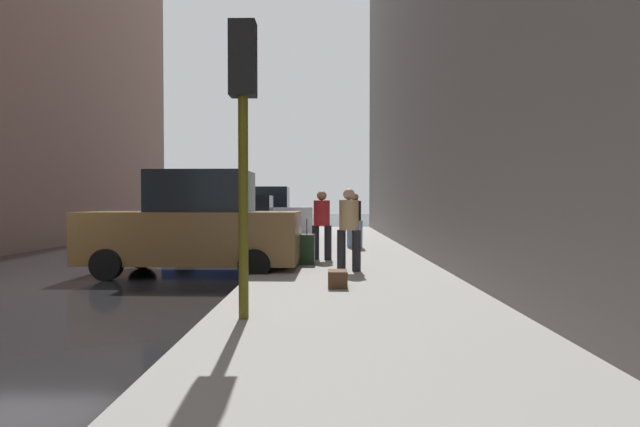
{
  "coord_description": "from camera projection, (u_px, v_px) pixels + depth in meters",
  "views": [
    {
      "loc": [
        5.51,
        -9.05,
        1.57
      ],
      "look_at": [
        5.33,
        4.51,
        1.27
      ],
      "focal_mm": 28.0,
      "sensor_mm": 36.0,
      "label": 1
    }
  ],
  "objects": [
    {
      "name": "duffel_bag",
      "position": [
        338.0,
        279.0,
        8.34
      ],
      "size": [
        0.32,
        0.44,
        0.28
      ],
      "color": "#472D19",
      "rests_on": "sidewalk"
    },
    {
      "name": "parked_white_van",
      "position": [
        261.0,
        215.0,
        21.8
      ],
      "size": [
        4.61,
        2.09,
        2.25
      ],
      "color": "silver",
      "rests_on": "ground_plane"
    },
    {
      "name": "fire_hydrant",
      "position": [
        291.0,
        238.0,
        14.93
      ],
      "size": [
        0.42,
        0.22,
        0.7
      ],
      "color": "red",
      "rests_on": "sidewalk"
    },
    {
      "name": "pedestrian_in_red_jacket",
      "position": [
        322.0,
        221.0,
        12.34
      ],
      "size": [
        0.53,
        0.5,
        1.71
      ],
      "color": "black",
      "rests_on": "sidewalk"
    },
    {
      "name": "parked_bronze_suv",
      "position": [
        195.0,
        227.0,
        10.86
      ],
      "size": [
        4.64,
        2.14,
        2.25
      ],
      "color": "brown",
      "rests_on": "ground_plane"
    },
    {
      "name": "ground_plane",
      "position": [
        27.0,
        288.0,
        9.16
      ],
      "size": [
        120.0,
        120.0,
        0.0
      ],
      "primitive_type": "plane",
      "color": "black"
    },
    {
      "name": "traffic_light",
      "position": [
        243.0,
        104.0,
        6.03
      ],
      "size": [
        0.32,
        0.32,
        3.6
      ],
      "color": "#514C0F",
      "rests_on": "sidewalk"
    },
    {
      "name": "pedestrian_in_tan_coat",
      "position": [
        349.0,
        225.0,
        10.31
      ],
      "size": [
        0.53,
        0.49,
        1.71
      ],
      "color": "black",
      "rests_on": "sidewalk"
    },
    {
      "name": "sidewalk",
      "position": [
        353.0,
        284.0,
        9.08
      ],
      "size": [
        4.0,
        40.0,
        0.15
      ],
      "primitive_type": "cube",
      "color": "gray",
      "rests_on": "ground_plane"
    },
    {
      "name": "parked_blue_sedan",
      "position": [
        237.0,
        225.0,
        15.93
      ],
      "size": [
        4.26,
        2.17,
        1.79
      ],
      "color": "navy",
      "rests_on": "ground_plane"
    },
    {
      "name": "pedestrian_in_jeans",
      "position": [
        355.0,
        217.0,
        15.74
      ],
      "size": [
        0.53,
        0.5,
        1.71
      ],
      "color": "#728CB2",
      "rests_on": "sidewalk"
    },
    {
      "name": "rolling_suitcase",
      "position": [
        307.0,
        249.0,
        11.58
      ],
      "size": [
        0.37,
        0.57,
        1.04
      ],
      "color": "black",
      "rests_on": "sidewalk"
    }
  ]
}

